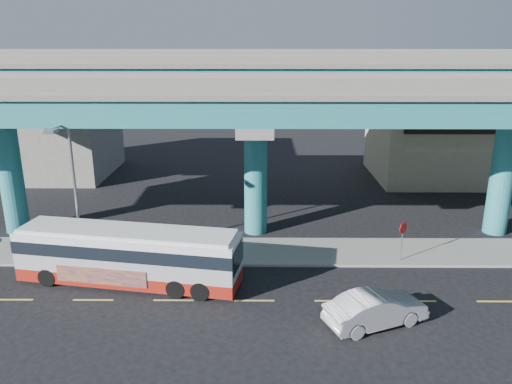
{
  "coord_description": "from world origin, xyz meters",
  "views": [
    {
      "loc": [
        0.25,
        -22.3,
        12.41
      ],
      "look_at": [
        0.06,
        4.0,
        4.31
      ],
      "focal_mm": 35.0,
      "sensor_mm": 36.0,
      "label": 1
    }
  ],
  "objects_px": {
    "transit_bus": "(129,254)",
    "street_lamp": "(69,174)",
    "sedan": "(376,309)",
    "stop_sign": "(403,233)"
  },
  "relations": [
    {
      "from": "stop_sign",
      "to": "street_lamp",
      "type": "bearing_deg",
      "value": 163.51
    },
    {
      "from": "sedan",
      "to": "street_lamp",
      "type": "distance_m",
      "value": 17.16
    },
    {
      "from": "transit_bus",
      "to": "stop_sign",
      "type": "bearing_deg",
      "value": 19.81
    },
    {
      "from": "transit_bus",
      "to": "street_lamp",
      "type": "xyz_separation_m",
      "value": [
        -3.36,
        1.85,
        3.8
      ]
    },
    {
      "from": "transit_bus",
      "to": "street_lamp",
      "type": "height_order",
      "value": "street_lamp"
    },
    {
      "from": "transit_bus",
      "to": "street_lamp",
      "type": "bearing_deg",
      "value": 161.23
    },
    {
      "from": "stop_sign",
      "to": "transit_bus",
      "type": "bearing_deg",
      "value": 170.99
    },
    {
      "from": "street_lamp",
      "to": "stop_sign",
      "type": "xyz_separation_m",
      "value": [
        18.37,
        0.75,
        -3.64
      ]
    },
    {
      "from": "transit_bus",
      "to": "sedan",
      "type": "bearing_deg",
      "value": -8.23
    },
    {
      "from": "sedan",
      "to": "stop_sign",
      "type": "height_order",
      "value": "stop_sign"
    }
  ]
}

